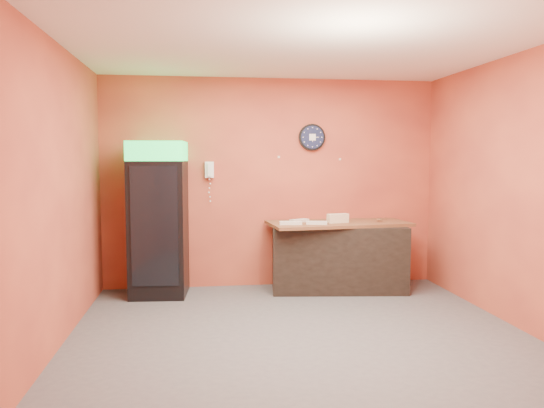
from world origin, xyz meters
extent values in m
plane|color=#47474C|center=(0.00, 0.00, 0.00)|extent=(4.50, 4.50, 0.00)
cube|color=#CC5939|center=(0.00, 2.00, 1.40)|extent=(4.50, 0.02, 2.80)
cube|color=#CC5939|center=(-2.25, 0.00, 1.40)|extent=(0.02, 4.00, 2.80)
cube|color=#CC5939|center=(2.25, 0.00, 1.40)|extent=(0.02, 4.00, 2.80)
cube|color=white|center=(0.00, 0.00, 2.80)|extent=(4.50, 4.00, 0.02)
cube|color=black|center=(-1.48, 1.65, 0.85)|extent=(0.73, 0.73, 1.70)
cube|color=#1AE24D|center=(-1.48, 1.65, 1.82)|extent=(0.73, 0.73, 0.24)
cube|color=black|center=(-1.45, 1.31, 0.92)|extent=(0.56, 0.06, 1.46)
cube|color=black|center=(0.83, 1.62, 0.43)|extent=(1.80, 0.97, 0.86)
cylinder|color=black|center=(0.55, 1.98, 2.02)|extent=(0.36, 0.05, 0.36)
cylinder|color=#0F1433|center=(0.55, 1.95, 2.02)|extent=(0.31, 0.01, 0.31)
cube|color=white|center=(0.55, 1.94, 2.02)|extent=(0.09, 0.00, 0.09)
cube|color=white|center=(-0.84, 1.96, 1.58)|extent=(0.12, 0.07, 0.21)
cube|color=white|center=(-0.84, 1.91, 1.58)|extent=(0.05, 0.04, 0.17)
cube|color=brown|center=(0.83, 1.62, 0.88)|extent=(1.88, 1.00, 0.04)
cube|color=beige|center=(0.80, 1.51, 0.93)|extent=(0.29, 0.16, 0.06)
cube|color=beige|center=(0.80, 1.51, 0.99)|extent=(0.29, 0.16, 0.06)
cube|color=silver|center=(0.17, 1.42, 0.92)|extent=(0.29, 0.13, 0.04)
cube|color=silver|center=(0.50, 1.40, 0.92)|extent=(0.28, 0.16, 0.04)
cube|color=silver|center=(0.32, 1.67, 0.92)|extent=(0.27, 0.21, 0.04)
cylinder|color=silver|center=(0.94, 1.77, 0.93)|extent=(0.06, 0.06, 0.06)
camera|label=1|loc=(-0.95, -5.11, 1.73)|focal=35.00mm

